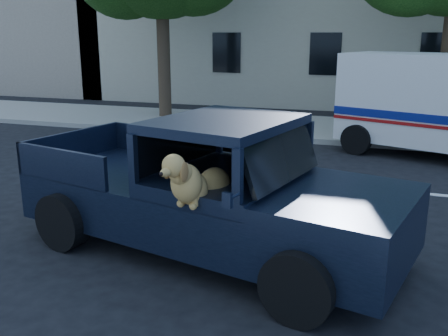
% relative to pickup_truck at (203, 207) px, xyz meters
% --- Properties ---
extents(ground, '(120.00, 120.00, 0.00)m').
position_rel_pickup_truck_xyz_m(ground, '(-1.18, 0.29, -0.64)').
color(ground, black).
rests_on(ground, ground).
extents(far_sidewalk, '(60.00, 4.00, 0.15)m').
position_rel_pickup_truck_xyz_m(far_sidewalk, '(-1.18, 9.49, -0.57)').
color(far_sidewalk, gray).
rests_on(far_sidewalk, ground).
extents(lane_stripes, '(21.60, 0.14, 0.01)m').
position_rel_pickup_truck_xyz_m(lane_stripes, '(0.82, 3.69, -0.64)').
color(lane_stripes, silver).
rests_on(lane_stripes, ground).
extents(building_left, '(12.00, 6.00, 8.00)m').
position_rel_pickup_truck_xyz_m(building_left, '(-16.18, 16.79, 3.36)').
color(building_left, tan).
rests_on(building_left, ground).
extents(pickup_truck, '(5.65, 3.31, 1.90)m').
position_rel_pickup_truck_xyz_m(pickup_truck, '(0.00, 0.00, 0.00)').
color(pickup_truck, black).
rests_on(pickup_truck, ground).
extents(mail_truck, '(4.98, 3.54, 2.49)m').
position_rel_pickup_truck_xyz_m(mail_truck, '(3.38, 7.10, 0.44)').
color(mail_truck, silver).
rests_on(mail_truck, ground).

